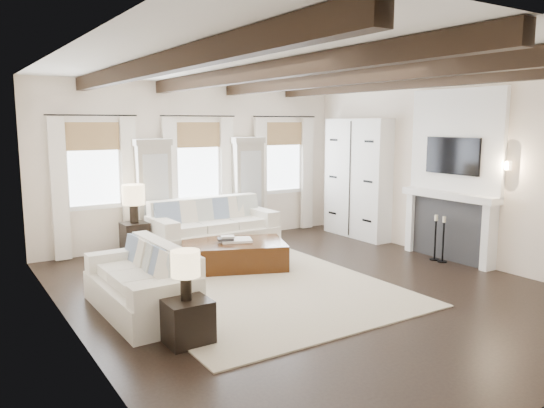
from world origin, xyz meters
TOP-DOWN VIEW (x-y plane):
  - ground at (0.00, 0.00)m, footprint 7.50×7.50m
  - room_shell at (0.75, 0.90)m, footprint 6.54×7.54m
  - area_rug at (-0.59, 0.66)m, footprint 3.54×4.70m
  - sofa_back at (-0.14, 2.81)m, footprint 2.34×1.08m
  - sofa_left at (-2.31, 0.36)m, footprint 0.95×2.03m
  - ottoman at (-0.36, 1.58)m, footprint 1.96×1.60m
  - tray at (-0.29, 1.60)m, footprint 0.60×0.54m
  - book_lower at (-0.49, 1.61)m, footprint 0.32×0.28m
  - book_upper at (-0.45, 1.61)m, footprint 0.27×0.24m
  - side_table_front at (-2.26, -0.83)m, footprint 0.49×0.49m
  - lamp_front at (-2.26, -0.83)m, footprint 0.32×0.32m
  - side_table_back at (-1.55, 3.05)m, footprint 0.44×0.44m
  - lamp_back at (-1.55, 3.05)m, footprint 0.40×0.40m
  - candlestick_near at (2.90, -0.08)m, footprint 0.16×0.16m
  - candlestick_far at (2.90, 0.10)m, footprint 0.16×0.16m

SIDE VIEW (x-z plane):
  - ground at x=0.00m, z-range 0.00..0.00m
  - area_rug at x=-0.59m, z-range 0.00..0.02m
  - ottoman at x=-0.36m, z-range 0.00..0.44m
  - side_table_front at x=-2.26m, z-range 0.00..0.49m
  - side_table_back at x=-1.55m, z-range 0.00..0.66m
  - candlestick_near at x=2.90m, z-range -0.07..0.74m
  - candlestick_far at x=2.90m, z-range -0.07..0.74m
  - sofa_left at x=-2.31m, z-range -0.08..0.79m
  - sofa_back at x=-0.14m, z-range -0.09..0.91m
  - tray at x=-0.29m, z-range 0.44..0.48m
  - book_lower at x=-0.49m, z-range 0.48..0.52m
  - book_upper at x=-0.45m, z-range 0.52..0.55m
  - lamp_front at x=-2.26m, z-range 0.59..1.14m
  - lamp_back at x=-1.55m, z-range 0.78..1.46m
  - room_shell at x=0.75m, z-range 0.28..3.50m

